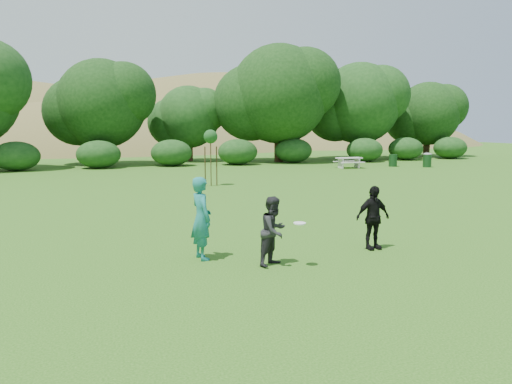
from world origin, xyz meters
The scene contains 11 objects.
ground centered at (0.00, 0.00, 0.00)m, with size 120.00×120.00×0.00m, color #19470C.
player_teal centered at (-2.27, 0.06, 0.96)m, with size 0.70×0.46×1.93m, color #18706D.
player_grey centered at (-0.84, -0.93, 0.77)m, with size 0.75×0.59×1.55m, color #242326.
player_black centered at (2.00, -0.33, 0.80)m, with size 0.94×0.39×1.61m, color black.
trash_can_near centered at (16.39, 20.92, 0.45)m, with size 0.60×0.60×0.90m, color #133617.
frisbee centered at (-0.37, -1.27, 0.98)m, with size 0.27×0.27×0.04m.
sapling centered at (0.99, 13.61, 2.42)m, with size 0.70×0.70×2.85m.
picnic_table centered at (12.62, 20.69, 0.52)m, with size 1.80×1.48×0.76m.
trash_can_lidded centered at (18.45, 19.68, 0.54)m, with size 0.60×0.60×1.05m.
hillside centered at (-0.56, 68.45, -11.97)m, with size 150.00×72.00×52.00m.
tree_row centered at (3.23, 28.68, 4.87)m, with size 53.92×10.38×9.62m.
Camera 1 is at (-4.51, -11.11, 3.12)m, focal length 35.00 mm.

